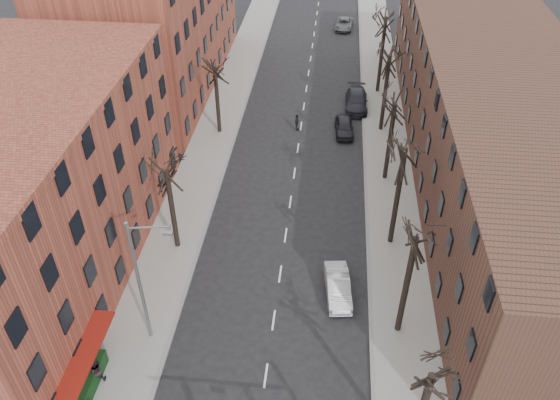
# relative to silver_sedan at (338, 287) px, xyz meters

# --- Properties ---
(sidewalk_left) EXTENTS (4.00, 90.00, 0.15)m
(sidewalk_left) POSITION_rel_silver_sedan_xyz_m (-11.90, 20.41, -0.62)
(sidewalk_left) COLOR gray
(sidewalk_left) RESTS_ON ground
(sidewalk_right) EXTENTS (4.00, 90.00, 0.15)m
(sidewalk_right) POSITION_rel_silver_sedan_xyz_m (4.10, 20.41, -0.62)
(sidewalk_right) COLOR gray
(sidewalk_right) RESTS_ON ground
(building_left_near) EXTENTS (12.00, 26.00, 12.00)m
(building_left_near) POSITION_rel_silver_sedan_xyz_m (-19.90, 0.41, 5.30)
(building_left_near) COLOR brown
(building_left_near) RESTS_ON ground
(building_left_far) EXTENTS (12.00, 28.00, 14.00)m
(building_left_far) POSITION_rel_silver_sedan_xyz_m (-19.90, 29.41, 6.30)
(building_left_far) COLOR brown
(building_left_far) RESTS_ON ground
(building_right) EXTENTS (12.00, 50.00, 10.00)m
(building_right) POSITION_rel_silver_sedan_xyz_m (12.10, 15.41, 4.30)
(building_right) COLOR #472B21
(building_right) RESTS_ON ground
(awning_left) EXTENTS (1.20, 7.00, 0.15)m
(awning_left) POSITION_rel_silver_sedan_xyz_m (-13.30, -8.59, -0.70)
(awning_left) COLOR maroon
(awning_left) RESTS_ON ground
(tree_right_b) EXTENTS (5.20, 5.20, 10.80)m
(tree_right_b) POSITION_rel_silver_sedan_xyz_m (3.70, -2.59, -0.70)
(tree_right_b) COLOR black
(tree_right_b) RESTS_ON ground
(tree_right_c) EXTENTS (5.20, 5.20, 11.60)m
(tree_right_c) POSITION_rel_silver_sedan_xyz_m (3.70, 5.41, -0.70)
(tree_right_c) COLOR black
(tree_right_c) RESTS_ON ground
(tree_right_d) EXTENTS (5.20, 5.20, 10.00)m
(tree_right_d) POSITION_rel_silver_sedan_xyz_m (3.70, 13.41, -0.70)
(tree_right_d) COLOR black
(tree_right_d) RESTS_ON ground
(tree_right_e) EXTENTS (5.20, 5.20, 10.80)m
(tree_right_e) POSITION_rel_silver_sedan_xyz_m (3.70, 21.41, -0.70)
(tree_right_e) COLOR black
(tree_right_e) RESTS_ON ground
(tree_right_f) EXTENTS (5.20, 5.20, 11.60)m
(tree_right_f) POSITION_rel_silver_sedan_xyz_m (3.70, 29.41, -0.70)
(tree_right_f) COLOR black
(tree_right_f) RESTS_ON ground
(tree_left_a) EXTENTS (5.20, 5.20, 9.50)m
(tree_left_a) POSITION_rel_silver_sedan_xyz_m (-11.50, 3.41, -0.70)
(tree_left_a) COLOR black
(tree_left_a) RESTS_ON ground
(tree_left_b) EXTENTS (5.20, 5.20, 9.50)m
(tree_left_b) POSITION_rel_silver_sedan_xyz_m (-11.50, 19.41, -0.70)
(tree_left_b) COLOR black
(tree_left_b) RESTS_ON ground
(streetlight) EXTENTS (2.45, 0.22, 9.03)m
(streetlight) POSITION_rel_silver_sedan_xyz_m (-10.93, -4.59, 4.32)
(streetlight) COLOR slate
(streetlight) RESTS_ON ground
(silver_sedan) EXTENTS (1.99, 4.38, 1.39)m
(silver_sedan) POSITION_rel_silver_sedan_xyz_m (0.00, 0.00, 0.00)
(silver_sedan) COLOR #B7BABF
(silver_sedan) RESTS_ON ground
(parked_car_near) EXTENTS (1.97, 4.21, 1.39)m
(parked_car_near) POSITION_rel_silver_sedan_xyz_m (0.22, 20.47, -0.00)
(parked_car_near) COLOR black
(parked_car_near) RESTS_ON ground
(parked_car_mid) EXTENTS (2.22, 5.38, 1.56)m
(parked_car_mid) POSITION_rel_silver_sedan_xyz_m (1.40, 25.74, 0.08)
(parked_car_mid) COLOR black
(parked_car_mid) RESTS_ON ground
(parked_car_far) EXTENTS (2.46, 4.73, 1.27)m
(parked_car_far) POSITION_rel_silver_sedan_xyz_m (-0.04, 47.71, -0.06)
(parked_car_far) COLOR #585C5F
(parked_car_far) RESTS_ON ground
(pedestrian_b) EXTENTS (1.07, 0.99, 1.76)m
(pedestrian_b) POSITION_rel_silver_sedan_xyz_m (-13.12, -7.91, 0.33)
(pedestrian_b) COLOR black
(pedestrian_b) RESTS_ON sidewalk_left
(pedestrian_crossing) EXTENTS (0.46, 0.98, 1.64)m
(pedestrian_crossing) POSITION_rel_silver_sedan_xyz_m (-4.26, 20.65, 0.12)
(pedestrian_crossing) COLOR black
(pedestrian_crossing) RESTS_ON ground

